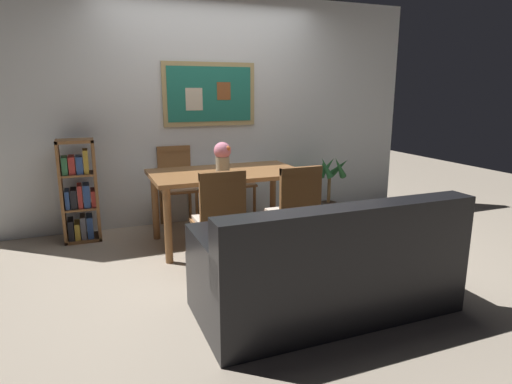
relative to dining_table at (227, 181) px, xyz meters
name	(u,v)px	position (x,y,z in m)	size (l,w,h in m)	color
ground_plane	(254,255)	(0.11, -0.47, -0.64)	(12.00, 12.00, 0.00)	tan
wall_back_with_painting	(210,110)	(0.11, 0.92, 0.66)	(5.20, 0.14, 2.60)	silver
dining_table	(227,181)	(0.00, 0.00, 0.00)	(1.50, 0.87, 0.74)	brown
dining_chair_near_left	(220,214)	(-0.31, -0.78, -0.11)	(0.40, 0.41, 0.91)	brown
dining_chair_near_right	(295,207)	(0.36, -0.82, -0.11)	(0.40, 0.41, 0.91)	brown
dining_chair_far_right	(234,175)	(0.35, 0.80, -0.11)	(0.40, 0.41, 0.91)	brown
dining_chair_far_left	(176,179)	(-0.36, 0.77, -0.11)	(0.40, 0.41, 0.91)	brown
leather_couch	(329,270)	(0.20, -1.67, -0.33)	(1.80, 0.84, 0.84)	black
bookshelf	(79,194)	(-1.39, 0.60, -0.15)	(0.36, 0.28, 1.05)	brown
potted_ivy	(304,187)	(1.25, 0.70, -0.32)	(0.38, 0.38, 0.61)	#4C4742
potted_palm	(330,189)	(1.44, 0.36, -0.28)	(0.38, 0.39, 0.79)	#4C4742
flower_vase	(223,155)	(-0.04, -0.02, 0.26)	(0.18, 0.18, 0.30)	tan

